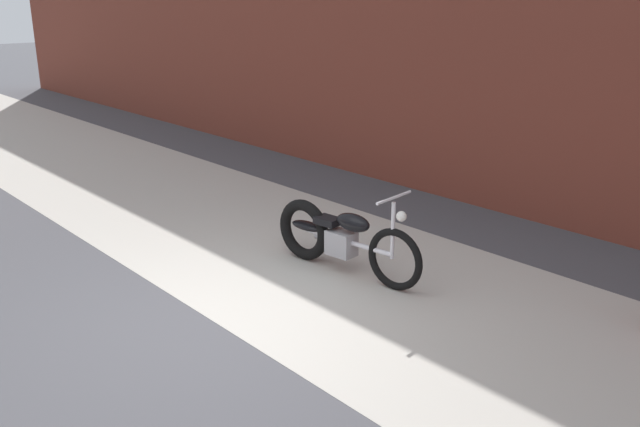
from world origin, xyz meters
TOP-DOWN VIEW (x-y plane):
  - ground_plane at (0.00, 0.00)m, footprint 80.00×80.00m
  - sidewalk_slab at (0.00, 1.75)m, footprint 36.00×3.50m
  - motorcycle_black at (-0.24, 1.75)m, footprint 2.00×0.58m

SIDE VIEW (x-z plane):
  - ground_plane at x=0.00m, z-range 0.00..0.00m
  - sidewalk_slab at x=0.00m, z-range 0.00..0.01m
  - motorcycle_black at x=-0.24m, z-range -0.12..0.91m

